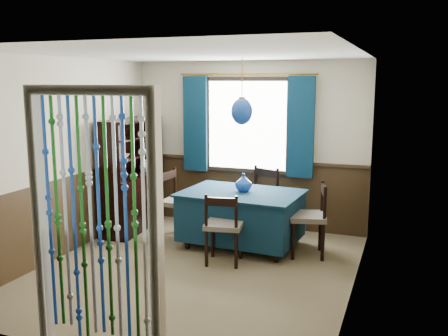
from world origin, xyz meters
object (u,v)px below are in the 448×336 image
at_px(dining_table, 241,215).
at_px(pendant_lamp, 242,111).
at_px(chair_far, 259,199).
at_px(vase_table, 244,183).
at_px(chair_left, 178,202).
at_px(vase_sideboard, 145,165).
at_px(sideboard, 132,191).
at_px(chair_right, 310,217).
at_px(chair_near, 223,226).
at_px(bowl_shelf, 122,156).

bearing_deg(dining_table, pendant_lamp, 0.00).
xyz_separation_m(dining_table, pendant_lamp, (0.00, 0.00, 1.38)).
distance_m(chair_far, vase_table, 0.71).
xyz_separation_m(chair_left, pendant_lamp, (0.95, -0.04, 1.30)).
height_order(pendant_lamp, vase_sideboard, pendant_lamp).
bearing_deg(sideboard, chair_right, -7.34).
bearing_deg(chair_near, dining_table, 80.98).
bearing_deg(chair_far, chair_near, 108.16).
relative_size(sideboard, vase_table, 7.69).
distance_m(chair_right, vase_table, 0.99).
distance_m(chair_left, sideboard, 0.86).
relative_size(chair_near, bowl_shelf, 3.89).
height_order(chair_far, bowl_shelf, bowl_shelf).
distance_m(chair_near, pendant_lamp, 1.51).
height_order(chair_far, pendant_lamp, pendant_lamp).
bearing_deg(chair_near, sideboard, 144.47).
bearing_deg(pendant_lamp, vase_table, 79.30).
distance_m(bowl_shelf, vase_sideboard, 0.69).
xyz_separation_m(dining_table, chair_left, (-0.95, 0.04, 0.08)).
distance_m(chair_far, sideboard, 1.91).
bearing_deg(chair_left, sideboard, -95.72).
bearing_deg(chair_left, dining_table, 91.51).
bearing_deg(chair_near, vase_sideboard, 135.76).
distance_m(chair_near, vase_sideboard, 2.16).
height_order(chair_right, bowl_shelf, bowl_shelf).
distance_m(chair_far, chair_left, 1.19).
xyz_separation_m(chair_near, chair_left, (-0.96, 0.73, 0.04)).
relative_size(chair_right, vase_table, 4.37).
xyz_separation_m(chair_near, pendant_lamp, (-0.01, 0.69, 1.34)).
xyz_separation_m(chair_near, chair_right, (0.92, 0.66, 0.03)).
bearing_deg(chair_right, sideboard, 71.19).
distance_m(chair_far, pendant_lamp, 1.47).
xyz_separation_m(chair_far, chair_right, (0.88, -0.70, -0.01)).
distance_m(dining_table, vase_sideboard, 1.87).
height_order(chair_near, chair_left, chair_left).
bearing_deg(pendant_lamp, chair_near, -89.53).
xyz_separation_m(chair_far, sideboard, (-1.84, -0.49, 0.07)).
distance_m(chair_near, sideboard, 2.00).
xyz_separation_m(chair_left, chair_right, (1.88, -0.07, -0.02)).
relative_size(chair_far, sideboard, 0.58).
xyz_separation_m(vase_table, bowl_shelf, (-1.74, -0.19, 0.31)).
xyz_separation_m(chair_near, bowl_shelf, (-1.74, 0.55, 0.69)).
bearing_deg(bowl_shelf, chair_far, 24.50).
bearing_deg(chair_right, vase_sideboard, 64.19).
distance_m(chair_near, vase_table, 0.84).
bearing_deg(chair_far, pendant_lamp, 105.69).
relative_size(chair_near, sideboard, 0.54).
height_order(vase_table, vase_sideboard, vase_sideboard).
relative_size(chair_right, vase_sideboard, 4.68).
distance_m(sideboard, bowl_shelf, 0.67).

